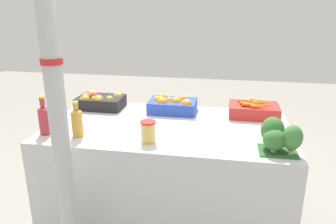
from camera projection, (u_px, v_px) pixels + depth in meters
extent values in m
plane|color=gray|center=(168.00, 218.00, 2.59)|extent=(10.00, 10.00, 0.00)
cube|color=silver|center=(168.00, 174.00, 2.46)|extent=(1.71, 0.94, 0.79)
cylinder|color=#B7BABF|center=(53.00, 76.00, 1.64)|extent=(0.10, 0.10, 2.55)
cylinder|color=red|center=(52.00, 61.00, 1.61)|extent=(0.11, 0.11, 0.03)
cube|color=black|center=(101.00, 102.00, 2.71)|extent=(0.37, 0.25, 0.09)
sphere|color=gold|center=(110.00, 99.00, 2.66)|extent=(0.06, 0.06, 0.06)
sphere|color=gold|center=(95.00, 99.00, 2.67)|extent=(0.06, 0.06, 0.06)
sphere|color=gold|center=(118.00, 97.00, 2.74)|extent=(0.08, 0.08, 0.08)
sphere|color=red|center=(95.00, 97.00, 2.70)|extent=(0.08, 0.08, 0.08)
sphere|color=gold|center=(99.00, 100.00, 2.62)|extent=(0.08, 0.08, 0.08)
sphere|color=gold|center=(83.00, 100.00, 2.64)|extent=(0.06, 0.06, 0.06)
sphere|color=gold|center=(86.00, 97.00, 2.73)|extent=(0.06, 0.06, 0.06)
sphere|color=red|center=(97.00, 98.00, 2.67)|extent=(0.06, 0.06, 0.06)
sphere|color=gold|center=(93.00, 95.00, 2.79)|extent=(0.08, 0.08, 0.08)
sphere|color=gold|center=(85.00, 99.00, 2.64)|extent=(0.07, 0.07, 0.07)
cube|color=#2847B7|center=(173.00, 106.00, 2.61)|extent=(0.37, 0.25, 0.09)
sphere|color=orange|center=(176.00, 102.00, 2.57)|extent=(0.08, 0.08, 0.08)
sphere|color=orange|center=(161.00, 101.00, 2.62)|extent=(0.08, 0.08, 0.08)
sphere|color=orange|center=(163.00, 103.00, 2.56)|extent=(0.09, 0.09, 0.09)
sphere|color=orange|center=(170.00, 102.00, 2.61)|extent=(0.08, 0.08, 0.08)
sphere|color=orange|center=(158.00, 101.00, 2.61)|extent=(0.09, 0.09, 0.09)
sphere|color=orange|center=(187.00, 104.00, 2.51)|extent=(0.08, 0.08, 0.08)
sphere|color=orange|center=(182.00, 100.00, 2.66)|extent=(0.07, 0.07, 0.07)
sphere|color=orange|center=(161.00, 98.00, 2.67)|extent=(0.07, 0.07, 0.07)
cube|color=red|center=(254.00, 110.00, 2.51)|extent=(0.37, 0.25, 0.09)
cone|color=orange|center=(249.00, 104.00, 2.48)|extent=(0.14, 0.04, 0.03)
cone|color=orange|center=(261.00, 105.00, 2.45)|extent=(0.14, 0.04, 0.03)
cone|color=orange|center=(253.00, 105.00, 2.42)|extent=(0.16, 0.06, 0.03)
cone|color=orange|center=(254.00, 102.00, 2.50)|extent=(0.13, 0.05, 0.02)
cone|color=orange|center=(263.00, 103.00, 2.47)|extent=(0.15, 0.05, 0.03)
cone|color=orange|center=(260.00, 101.00, 2.56)|extent=(0.16, 0.06, 0.02)
cone|color=orange|center=(246.00, 101.00, 2.55)|extent=(0.13, 0.06, 0.03)
cone|color=orange|center=(252.00, 104.00, 2.44)|extent=(0.16, 0.03, 0.03)
cone|color=orange|center=(261.00, 107.00, 2.40)|extent=(0.15, 0.03, 0.03)
cone|color=orange|center=(263.00, 103.00, 2.47)|extent=(0.16, 0.06, 0.03)
cube|color=#2D602D|center=(278.00, 151.00, 1.92)|extent=(0.22, 0.18, 0.01)
ellipsoid|color=#427F3D|center=(293.00, 137.00, 1.85)|extent=(0.11, 0.11, 0.15)
cylinder|color=#B2C693|center=(291.00, 152.00, 1.88)|extent=(0.03, 0.03, 0.02)
ellipsoid|color=#387033|center=(273.00, 130.00, 1.93)|extent=(0.14, 0.14, 0.16)
cylinder|color=#B2C693|center=(271.00, 145.00, 1.96)|extent=(0.03, 0.03, 0.02)
ellipsoid|color=#387033|center=(274.00, 140.00, 1.89)|extent=(0.13, 0.13, 0.13)
cylinder|color=#B2C693|center=(273.00, 150.00, 1.91)|extent=(0.03, 0.03, 0.02)
cylinder|color=#B2333D|center=(45.00, 122.00, 2.16)|extent=(0.07, 0.07, 0.17)
cone|color=#B2333D|center=(43.00, 107.00, 2.13)|extent=(0.07, 0.07, 0.03)
cylinder|color=#B2333D|center=(42.00, 102.00, 2.12)|extent=(0.03, 0.03, 0.05)
cylinder|color=gold|center=(41.00, 97.00, 2.11)|extent=(0.04, 0.04, 0.01)
cylinder|color=gold|center=(61.00, 124.00, 2.14)|extent=(0.08, 0.08, 0.16)
cone|color=gold|center=(60.00, 110.00, 2.11)|extent=(0.08, 0.08, 0.02)
cylinder|color=gold|center=(59.00, 106.00, 2.11)|extent=(0.03, 0.03, 0.04)
cylinder|color=gold|center=(59.00, 102.00, 2.10)|extent=(0.04, 0.04, 0.01)
cylinder|color=gold|center=(77.00, 124.00, 2.12)|extent=(0.07, 0.07, 0.17)
cone|color=gold|center=(76.00, 110.00, 2.09)|extent=(0.07, 0.07, 0.02)
cylinder|color=gold|center=(76.00, 106.00, 2.08)|extent=(0.03, 0.03, 0.04)
cylinder|color=gold|center=(75.00, 102.00, 2.08)|extent=(0.04, 0.04, 0.01)
cylinder|color=#DBBC56|center=(148.00, 133.00, 2.04)|extent=(0.09, 0.09, 0.13)
cylinder|color=red|center=(148.00, 122.00, 2.02)|extent=(0.10, 0.10, 0.01)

